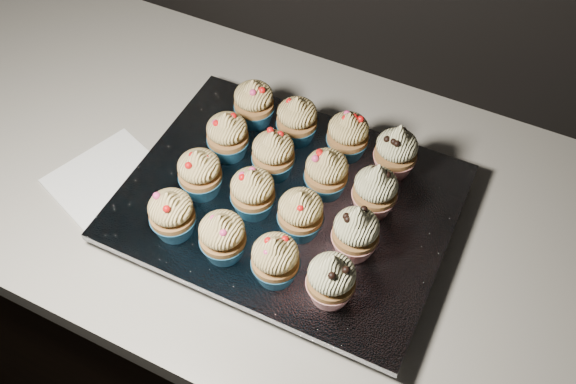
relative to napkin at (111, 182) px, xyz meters
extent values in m
cube|color=black|center=(0.08, 0.11, -0.47)|extent=(2.40, 0.60, 0.86)
cube|color=beige|center=(0.08, 0.11, -0.02)|extent=(2.44, 0.64, 0.04)
cube|color=white|center=(0.00, 0.00, 0.00)|extent=(0.20, 0.20, 0.00)
cube|color=black|center=(0.27, 0.07, 0.01)|extent=(0.43, 0.33, 0.02)
cube|color=silver|center=(0.27, 0.07, 0.03)|extent=(0.46, 0.36, 0.01)
cone|color=#1B577F|center=(0.15, -0.05, 0.05)|extent=(0.06, 0.06, 0.03)
ellipsoid|color=#E2C072|center=(0.15, -0.05, 0.09)|extent=(0.06, 0.06, 0.04)
cone|color=#E2C072|center=(0.15, -0.05, 0.11)|extent=(0.03, 0.03, 0.02)
cone|color=#1B577F|center=(0.23, -0.05, 0.05)|extent=(0.06, 0.06, 0.03)
ellipsoid|color=#E2C072|center=(0.23, -0.05, 0.09)|extent=(0.06, 0.06, 0.04)
cone|color=#E2C072|center=(0.23, -0.05, 0.11)|extent=(0.03, 0.03, 0.02)
cone|color=#1B577F|center=(0.31, -0.05, 0.05)|extent=(0.06, 0.06, 0.03)
ellipsoid|color=#E2C072|center=(0.31, -0.05, 0.09)|extent=(0.06, 0.06, 0.04)
cone|color=#E2C072|center=(0.31, -0.05, 0.11)|extent=(0.03, 0.03, 0.02)
cone|color=#A91718|center=(0.38, -0.05, 0.05)|extent=(0.06, 0.06, 0.03)
ellipsoid|color=beige|center=(0.38, -0.05, 0.09)|extent=(0.06, 0.06, 0.04)
cone|color=beige|center=(0.38, -0.05, 0.11)|extent=(0.03, 0.03, 0.03)
cone|color=#1B577F|center=(0.15, 0.03, 0.05)|extent=(0.06, 0.06, 0.03)
ellipsoid|color=#E2C072|center=(0.15, 0.03, 0.09)|extent=(0.06, 0.06, 0.04)
cone|color=#E2C072|center=(0.15, 0.03, 0.11)|extent=(0.03, 0.03, 0.02)
cone|color=#1B577F|center=(0.23, 0.03, 0.05)|extent=(0.06, 0.06, 0.03)
ellipsoid|color=#E2C072|center=(0.23, 0.03, 0.09)|extent=(0.06, 0.06, 0.04)
cone|color=#E2C072|center=(0.23, 0.03, 0.11)|extent=(0.03, 0.03, 0.02)
cone|color=#1B577F|center=(0.31, 0.03, 0.05)|extent=(0.06, 0.06, 0.03)
ellipsoid|color=#E2C072|center=(0.31, 0.03, 0.09)|extent=(0.06, 0.06, 0.04)
cone|color=#E2C072|center=(0.31, 0.03, 0.11)|extent=(0.03, 0.03, 0.02)
cone|color=#A91718|center=(0.38, 0.03, 0.05)|extent=(0.06, 0.06, 0.03)
ellipsoid|color=beige|center=(0.38, 0.03, 0.09)|extent=(0.06, 0.06, 0.04)
cone|color=beige|center=(0.38, 0.03, 0.11)|extent=(0.03, 0.03, 0.03)
cone|color=#1B577F|center=(0.15, 0.11, 0.05)|extent=(0.06, 0.06, 0.03)
ellipsoid|color=#E2C072|center=(0.15, 0.11, 0.09)|extent=(0.06, 0.06, 0.04)
cone|color=#E2C072|center=(0.15, 0.11, 0.11)|extent=(0.03, 0.03, 0.02)
cone|color=#1B577F|center=(0.23, 0.11, 0.05)|extent=(0.06, 0.06, 0.03)
ellipsoid|color=#E2C072|center=(0.23, 0.11, 0.09)|extent=(0.06, 0.06, 0.04)
cone|color=#E2C072|center=(0.23, 0.11, 0.11)|extent=(0.03, 0.03, 0.02)
cone|color=#1B577F|center=(0.31, 0.11, 0.05)|extent=(0.06, 0.06, 0.03)
ellipsoid|color=#E2C072|center=(0.31, 0.11, 0.09)|extent=(0.06, 0.06, 0.04)
cone|color=#E2C072|center=(0.31, 0.11, 0.11)|extent=(0.03, 0.03, 0.02)
cone|color=#A91718|center=(0.38, 0.11, 0.05)|extent=(0.06, 0.06, 0.03)
ellipsoid|color=beige|center=(0.38, 0.11, 0.09)|extent=(0.06, 0.06, 0.04)
cone|color=beige|center=(0.38, 0.11, 0.11)|extent=(0.03, 0.03, 0.03)
cone|color=#1B577F|center=(0.15, 0.19, 0.05)|extent=(0.06, 0.06, 0.03)
ellipsoid|color=#E2C072|center=(0.15, 0.19, 0.09)|extent=(0.06, 0.06, 0.04)
cone|color=#E2C072|center=(0.15, 0.19, 0.11)|extent=(0.03, 0.03, 0.02)
cone|color=#1B577F|center=(0.23, 0.18, 0.05)|extent=(0.06, 0.06, 0.03)
ellipsoid|color=#E2C072|center=(0.23, 0.18, 0.09)|extent=(0.06, 0.06, 0.04)
cone|color=#E2C072|center=(0.23, 0.18, 0.11)|extent=(0.03, 0.03, 0.02)
cone|color=#1B577F|center=(0.31, 0.19, 0.05)|extent=(0.06, 0.06, 0.03)
ellipsoid|color=#E2C072|center=(0.31, 0.19, 0.09)|extent=(0.06, 0.06, 0.04)
cone|color=#E2C072|center=(0.31, 0.19, 0.11)|extent=(0.03, 0.03, 0.02)
cone|color=#A91718|center=(0.38, 0.19, 0.05)|extent=(0.06, 0.06, 0.03)
ellipsoid|color=beige|center=(0.38, 0.19, 0.09)|extent=(0.06, 0.06, 0.04)
cone|color=beige|center=(0.38, 0.19, 0.11)|extent=(0.03, 0.03, 0.03)
camera|label=1|loc=(0.51, -0.43, 0.76)|focal=40.00mm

